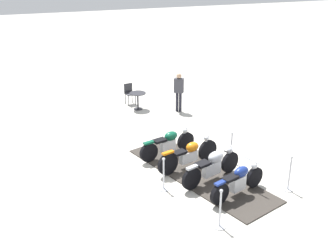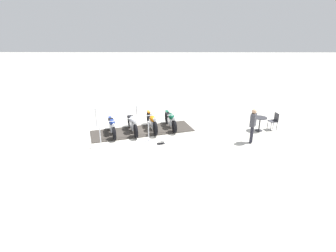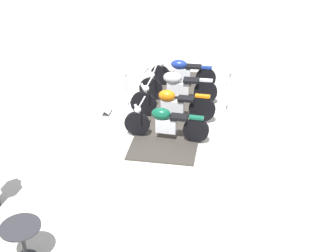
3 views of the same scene
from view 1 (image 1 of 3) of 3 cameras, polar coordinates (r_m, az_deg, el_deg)
ground_plane at (r=12.91m, az=4.34°, el=-6.67°), size 80.00×80.00×0.00m
display_platform at (r=12.90m, az=4.34°, el=-6.60°), size 3.22×5.59×0.04m
motorcycle_navy at (r=11.75m, az=9.73°, el=-7.46°), size 1.98×0.86×0.92m
motorcycle_chrome at (r=12.36m, az=6.21°, el=-5.39°), size 2.18×1.00×0.99m
motorcycle_copper at (r=13.04m, az=2.97°, el=-3.85°), size 2.26×0.90×1.04m
motorcycle_forest at (r=13.77m, az=0.09°, el=-2.36°), size 2.11×0.84×0.95m
stanchion_right_front at (r=12.40m, az=16.41°, el=-6.96°), size 0.31×0.31×1.11m
stanchion_right_mid at (r=13.64m, az=8.71°, el=-3.59°), size 0.33×0.33×1.06m
stanchion_left_front at (r=10.54m, az=7.19°, el=-12.17°), size 0.35×0.35×1.08m
stanchion_left_mid at (r=11.98m, az=-0.60°, el=-7.49°), size 0.36×0.36×1.03m
info_placard at (r=14.37m, az=8.48°, el=-3.41°), size 0.30×0.41×0.19m
cafe_table at (r=18.00m, az=-4.21°, el=4.02°), size 0.71×0.71×0.75m
cafe_chair_near_table at (r=18.70m, az=-5.36°, el=4.67°), size 0.47×0.47×0.93m
bystander_person at (r=17.57m, az=1.50°, el=5.15°), size 0.46×0.39×1.69m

